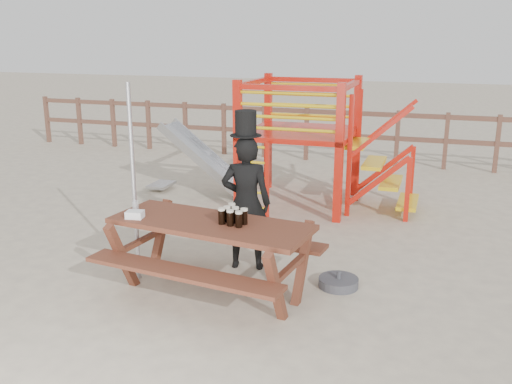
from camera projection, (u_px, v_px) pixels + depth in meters
name	position (u px, v px, depth m)	size (l,w,h in m)	color
ground	(203.00, 287.00, 6.46)	(60.00, 60.00, 0.00)	#C3B598
back_fence	(328.00, 129.00, 12.66)	(15.09, 0.09, 1.20)	brown
playground_fort	(295.00, 140.00, 9.41)	(4.71, 1.84, 2.10)	red
picnic_table	(211.00, 249.00, 6.15)	(2.34, 1.76, 0.84)	brown
man_with_hat	(246.00, 200.00, 6.80)	(0.66, 0.50, 1.93)	black
metal_pole	(134.00, 184.00, 6.41)	(0.05, 0.05, 2.27)	#B2B2B7
parasol_base	(338.00, 282.00, 6.46)	(0.45, 0.45, 0.19)	#3E3E44
paper_bag	(135.00, 215.00, 6.18)	(0.18, 0.14, 0.08)	white
stout_pints	(233.00, 216.00, 5.99)	(0.30, 0.32, 0.17)	black
empty_glasses	(136.00, 208.00, 6.30)	(0.07, 0.07, 0.15)	silver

